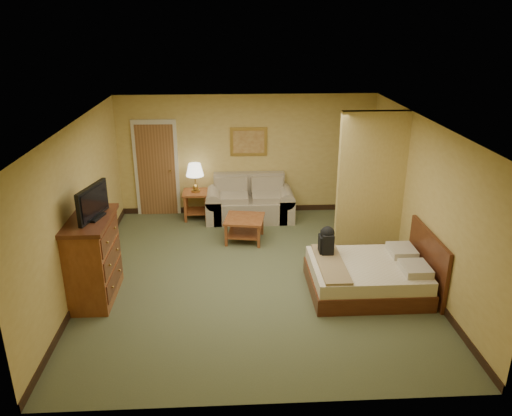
{
  "coord_description": "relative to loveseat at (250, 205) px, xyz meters",
  "views": [
    {
      "loc": [
        -0.37,
        -7.45,
        4.09
      ],
      "look_at": [
        0.07,
        0.6,
        0.99
      ],
      "focal_mm": 35.0,
      "sensor_mm": 36.0,
      "label": 1
    }
  ],
  "objects": [
    {
      "name": "side_table",
      "position": [
        -1.15,
        0.07,
        0.09
      ],
      "size": [
        0.55,
        0.55,
        0.61
      ],
      "color": "brown",
      "rests_on": "floor"
    },
    {
      "name": "right_wall",
      "position": [
        2.71,
        -2.58,
        0.99
      ],
      "size": [
        0.02,
        6.0,
        2.6
      ],
      "primitive_type": "cube",
      "color": "tan",
      "rests_on": "floor"
    },
    {
      "name": "left_wall",
      "position": [
        -2.79,
        -2.58,
        0.99
      ],
      "size": [
        0.02,
        6.0,
        2.6
      ],
      "primitive_type": "cube",
      "color": "tan",
      "rests_on": "floor"
    },
    {
      "name": "tv",
      "position": [
        -2.42,
        -3.13,
        1.26
      ],
      "size": [
        0.28,
        0.8,
        0.5
      ],
      "rotation": [
        0.0,
        0.0,
        -0.25
      ],
      "color": "black",
      "rests_on": "dresser"
    },
    {
      "name": "partition",
      "position": [
        2.11,
        -1.65,
        0.99
      ],
      "size": [
        1.2,
        0.15,
        2.6
      ],
      "primitive_type": "cube",
      "color": "tan",
      "rests_on": "floor"
    },
    {
      "name": "backpack",
      "position": [
        1.13,
        -2.8,
        0.43
      ],
      "size": [
        0.22,
        0.28,
        0.49
      ],
      "rotation": [
        0.0,
        0.0,
        -0.02
      ],
      "color": "black",
      "rests_on": "bed"
    },
    {
      "name": "loveseat",
      "position": [
        0.0,
        0.0,
        0.0
      ],
      "size": [
        1.86,
        0.87,
        0.94
      ],
      "color": "tan",
      "rests_on": "floor"
    },
    {
      "name": "bed",
      "position": [
        1.79,
        -3.16,
        -0.04
      ],
      "size": [
        1.88,
        1.52,
        0.98
      ],
      "color": "#4A2011",
      "rests_on": "floor"
    },
    {
      "name": "ceiling",
      "position": [
        -0.04,
        -2.58,
        2.29
      ],
      "size": [
        6.0,
        6.0,
        0.0
      ],
      "primitive_type": "plane",
      "rotation": [
        3.14,
        0.0,
        0.0
      ],
      "color": "white",
      "rests_on": "back_wall"
    },
    {
      "name": "dresser",
      "position": [
        -2.52,
        -3.13,
        0.36
      ],
      "size": [
        0.65,
        1.24,
        1.33
      ],
      "color": "brown",
      "rests_on": "floor"
    },
    {
      "name": "floor",
      "position": [
        -0.04,
        -2.58,
        -0.31
      ],
      "size": [
        6.0,
        6.0,
        0.0
      ],
      "primitive_type": "plane",
      "color": "#515839",
      "rests_on": "ground"
    },
    {
      "name": "wall_picture",
      "position": [
        0.0,
        0.4,
        1.29
      ],
      "size": [
        0.79,
        0.04,
        0.62
      ],
      "color": "#B78E3F",
      "rests_on": "back_wall"
    },
    {
      "name": "back_wall",
      "position": [
        -0.04,
        0.42,
        0.99
      ],
      "size": [
        5.5,
        0.02,
        2.6
      ],
      "primitive_type": "cube",
      "color": "tan",
      "rests_on": "floor"
    },
    {
      "name": "table_lamp",
      "position": [
        -1.15,
        0.07,
        0.77
      ],
      "size": [
        0.37,
        0.37,
        0.62
      ],
      "color": "#B18A41",
      "rests_on": "side_table"
    },
    {
      "name": "baseboard",
      "position": [
        -0.04,
        0.41,
        -0.25
      ],
      "size": [
        5.5,
        0.02,
        0.12
      ],
      "primitive_type": "cube",
      "color": "black",
      "rests_on": "floor"
    },
    {
      "name": "coffee_table",
      "position": [
        -0.15,
        -1.13,
        0.03
      ],
      "size": [
        0.84,
        0.84,
        0.47
      ],
      "rotation": [
        0.0,
        0.0,
        -0.17
      ],
      "color": "brown",
      "rests_on": "floor"
    },
    {
      "name": "door",
      "position": [
        -1.99,
        0.39,
        0.73
      ],
      "size": [
        0.94,
        0.16,
        2.1
      ],
      "color": "beige",
      "rests_on": "floor"
    }
  ]
}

